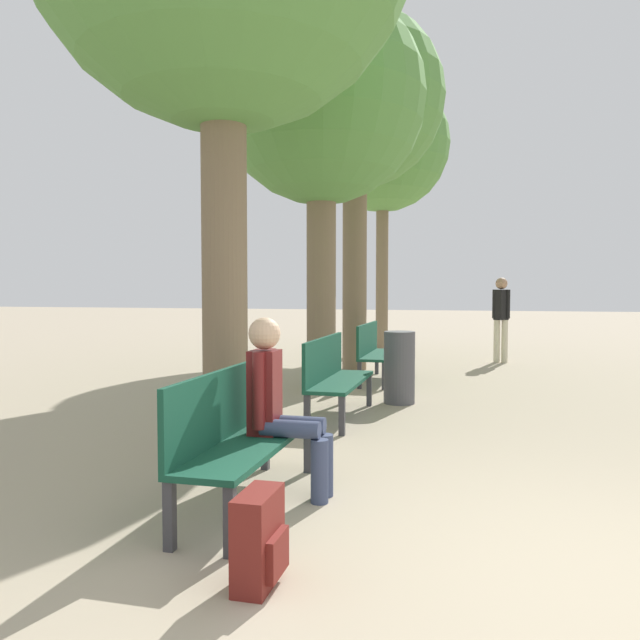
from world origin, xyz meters
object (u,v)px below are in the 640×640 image
object	(u,v)px
bench_row_0	(237,428)
bench_row_1	(333,372)
backpack	(259,540)
trash_bin	(399,367)
bench_row_2	(374,348)
person_seated	(280,402)
tree_row_1	(321,103)
pedestrian_near	(501,314)
tree_row_3	(383,146)
tree_row_2	(355,102)

from	to	relation	value
bench_row_0	bench_row_1	world-z (taller)	same
bench_row_0	bench_row_1	distance (m)	2.95
bench_row_1	backpack	bearing A→B (deg)	-82.27
trash_bin	bench_row_2	bearing A→B (deg)	108.80
bench_row_2	person_seated	xyz separation A→B (m)	(0.24, -5.68, 0.15)
trash_bin	tree_row_1	bearing A→B (deg)	150.87
person_seated	pedestrian_near	xyz separation A→B (m)	(1.83, 8.79, 0.30)
bench_row_2	backpack	world-z (taller)	bench_row_2
tree_row_3	pedestrian_near	distance (m)	4.95
bench_row_0	tree_row_1	world-z (taller)	tree_row_1
bench_row_0	tree_row_2	size ratio (longest dim) A/B	0.27
bench_row_2	bench_row_1	bearing A→B (deg)	-90.00
bench_row_1	person_seated	xyz separation A→B (m)	(0.24, -2.73, 0.15)
pedestrian_near	tree_row_3	bearing A→B (deg)	148.23
tree_row_1	tree_row_3	bearing A→B (deg)	90.00
bench_row_0	backpack	bearing A→B (deg)	-63.24
bench_row_2	tree_row_1	size ratio (longest dim) A/B	0.31
bench_row_0	bench_row_1	bearing A→B (deg)	90.00
tree_row_1	tree_row_2	world-z (taller)	tree_row_2
bench_row_2	trash_bin	world-z (taller)	trash_bin
tree_row_1	tree_row_3	distance (m)	5.97
tree_row_3	trash_bin	bearing A→B (deg)	-79.59
bench_row_1	bench_row_2	world-z (taller)	same
bench_row_2	tree_row_2	size ratio (longest dim) A/B	0.27
bench_row_0	bench_row_2	size ratio (longest dim) A/B	1.00
tree_row_2	person_seated	xyz separation A→B (m)	(0.82, -7.03, -4.17)
person_seated	pedestrian_near	bearing A→B (deg)	78.23
bench_row_0	tree_row_2	bearing A→B (deg)	94.61
trash_bin	tree_row_3	bearing A→B (deg)	100.41
tree_row_2	pedestrian_near	bearing A→B (deg)	33.55
bench_row_0	tree_row_3	xyz separation A→B (m)	(-0.59, 10.67, 4.28)
bench_row_2	person_seated	world-z (taller)	person_seated
bench_row_0	trash_bin	distance (m)	4.11
tree_row_3	pedestrian_near	size ratio (longest dim) A/B	3.75
bench_row_2	pedestrian_near	world-z (taller)	pedestrian_near
bench_row_0	backpack	xyz separation A→B (m)	(0.55, -1.09, -0.30)
tree_row_1	pedestrian_near	world-z (taller)	tree_row_1
bench_row_0	pedestrian_near	bearing A→B (deg)	77.09
bench_row_0	tree_row_2	world-z (taller)	tree_row_2
person_seated	trash_bin	xyz separation A→B (m)	(0.39, 3.83, -0.21)
tree_row_3	backpack	size ratio (longest dim) A/B	13.48
bench_row_1	tree_row_3	world-z (taller)	tree_row_3
backpack	trash_bin	xyz separation A→B (m)	(0.08, 5.15, 0.23)
tree_row_1	bench_row_0	bearing A→B (deg)	-82.95
bench_row_2	tree_row_1	bearing A→B (deg)	-116.61
tree_row_3	backpack	world-z (taller)	tree_row_3
tree_row_2	person_seated	bearing A→B (deg)	-83.33
tree_row_3	bench_row_0	bearing A→B (deg)	-86.86
bench_row_0	bench_row_2	bearing A→B (deg)	90.00
tree_row_3	person_seated	distance (m)	11.26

